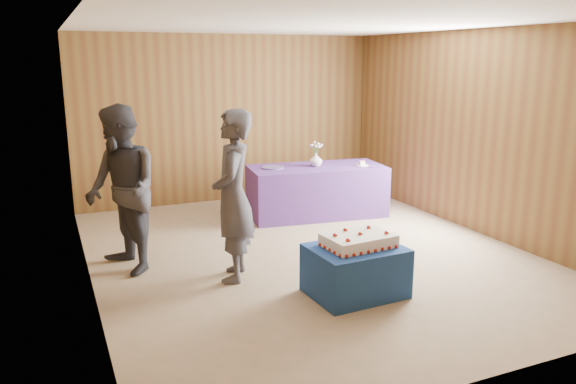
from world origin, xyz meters
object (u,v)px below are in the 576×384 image
cake_table (355,271)px  guest_right (122,190)px  vase (316,160)px  guest_left (233,196)px  serving_table (316,191)px  sheet_cake (358,240)px

cake_table → guest_right: bearing=139.1°
guest_right → cake_table: bearing=36.2°
vase → guest_left: (-1.92, -1.91, 0.06)m
serving_table → sheet_cake: serving_table is taller
guest_left → sheet_cake: bearing=71.2°
guest_right → vase: bearing=96.9°
cake_table → sheet_cake: bearing=18.7°
serving_table → guest_right: guest_right is taller
sheet_cake → guest_left: (-1.00, 0.89, 0.35)m
cake_table → guest_right: (-2.01, 1.58, 0.68)m
serving_table → vase: (-0.01, 0.02, 0.47)m
serving_table → guest_right: (-2.97, -1.21, 0.55)m
sheet_cake → guest_right: bearing=137.8°
vase → guest_right: (-2.96, -1.23, 0.08)m
cake_table → sheet_cake: (0.03, 0.01, 0.31)m
guest_left → guest_right: guest_right is taller
guest_right → guest_left: bearing=41.2°
vase → guest_left: guest_left is taller
vase → guest_left: bearing=-135.2°
guest_right → sheet_cake: bearing=36.9°
sheet_cake → vase: size_ratio=3.74×
guest_left → cake_table: bearing=69.9°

